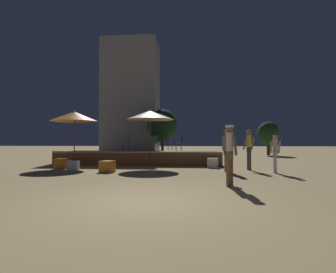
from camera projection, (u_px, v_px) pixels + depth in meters
ground_plane at (143, 202)px, 5.85m from camera, size 120.00×120.00×0.00m
wooden_deck at (140, 158)px, 15.77m from camera, size 9.41×3.09×0.79m
patio_umbrella_0 at (150, 115)px, 13.98m from camera, size 2.53×2.53×3.07m
patio_umbrella_1 at (74, 117)px, 14.16m from camera, size 2.53×2.53×3.03m
cube_seat_0 at (107, 166)px, 11.56m from camera, size 0.66×0.66×0.49m
cube_seat_1 at (68, 162)px, 14.64m from camera, size 0.58×0.58×0.38m
cube_seat_2 at (62, 164)px, 12.96m from camera, size 0.63×0.63×0.48m
cube_seat_3 at (213, 163)px, 13.39m from camera, size 0.60×0.60×0.48m
cube_seat_4 at (73, 165)px, 12.19m from camera, size 0.49×0.49×0.45m
person_0 at (230, 151)px, 7.96m from camera, size 0.46×0.35×1.86m
person_1 at (275, 151)px, 11.10m from camera, size 0.44×0.29×1.69m
person_2 at (249, 147)px, 12.27m from camera, size 0.60×0.31×1.88m
person_3 at (227, 147)px, 11.62m from camera, size 0.42×0.35×1.87m
bistro_chair_0 at (169, 141)px, 16.30m from camera, size 0.45×0.45×0.90m
bistro_chair_1 at (155, 141)px, 15.87m from camera, size 0.46×0.46×0.90m
bistro_chair_2 at (180, 141)px, 15.28m from camera, size 0.42×0.42×0.90m
bistro_chair_3 at (127, 141)px, 15.88m from camera, size 0.45×0.44×0.90m
frisbee_disc at (238, 188)px, 7.50m from camera, size 0.25×0.25×0.03m
background_tree_0 at (162, 126)px, 26.63m from camera, size 3.00×3.00×4.57m
background_tree_1 at (268, 134)px, 24.56m from camera, size 2.02×2.02×3.15m
distant_building at (132, 98)px, 30.95m from camera, size 6.20×4.81×12.98m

